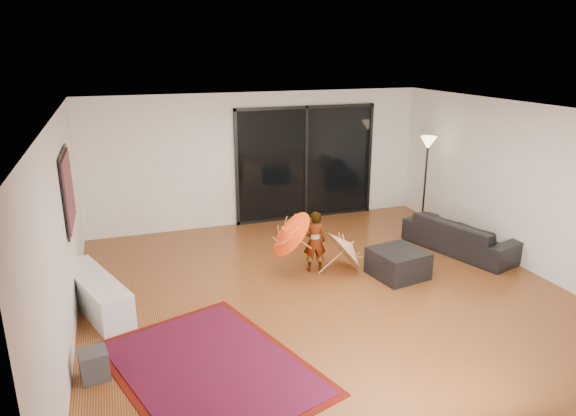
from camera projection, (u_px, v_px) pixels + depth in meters
name	position (u px, v px, depth m)	size (l,w,h in m)	color
floor	(325.00, 292.00, 7.74)	(7.00, 7.00, 0.00)	brown
ceiling	(329.00, 111.00, 6.94)	(7.00, 7.00, 0.00)	white
wall_back	(260.00, 159.00, 10.50)	(7.00, 7.00, 0.00)	silver
wall_front	(496.00, 326.00, 4.18)	(7.00, 7.00, 0.00)	silver
wall_left	(63.00, 234.00, 6.25)	(7.00, 7.00, 0.00)	silver
wall_right	(523.00, 186.00, 8.43)	(7.00, 7.00, 0.00)	silver
sliding_door	(306.00, 163.00, 10.83)	(3.06, 0.07, 2.40)	black
painting	(68.00, 190.00, 7.07)	(0.04, 1.28, 1.08)	black
media_console	(95.00, 293.00, 7.18)	(0.44, 1.75, 0.49)	white
speaker	(94.00, 365.00, 5.68)	(0.30, 0.30, 0.34)	#424244
persian_rug	(211.00, 368.00, 5.89)	(2.63, 3.11, 0.02)	#530E07
sofa	(461.00, 235.00, 9.22)	(2.07, 0.81, 0.60)	black
ottoman	(398.00, 263.00, 8.23)	(0.77, 0.77, 0.44)	black
floor_lamp	(427.00, 156.00, 10.23)	(0.32, 0.32, 1.85)	black
child	(315.00, 241.00, 8.34)	(0.37, 0.25, 1.03)	#999999
parasol_orange	(284.00, 234.00, 8.06)	(0.66, 0.82, 0.87)	#FE420D
parasol_white	(352.00, 241.00, 8.39)	(0.64, 0.80, 0.92)	beige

